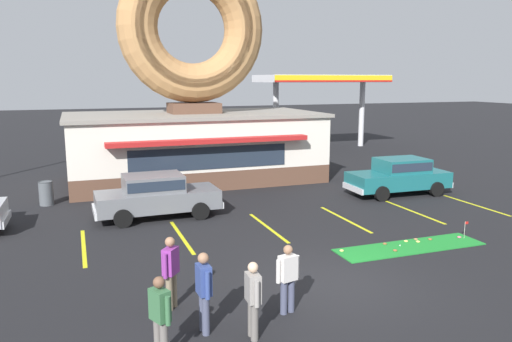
# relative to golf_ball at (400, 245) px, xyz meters

# --- Properties ---
(ground_plane) EXTENTS (160.00, 160.00, 0.00)m
(ground_plane) POSITION_rel_golf_ball_xyz_m (-3.18, -1.73, -0.05)
(ground_plane) COLOR black
(donut_shop_building) EXTENTS (12.30, 6.75, 10.96)m
(donut_shop_building) POSITION_rel_golf_ball_xyz_m (-3.45, 12.21, 3.69)
(donut_shop_building) COLOR brown
(donut_shop_building) RESTS_ON ground
(putting_mat) EXTENTS (4.73, 1.18, 0.03)m
(putting_mat) POSITION_rel_golf_ball_xyz_m (0.26, -0.13, -0.04)
(putting_mat) COLOR #1E842D
(putting_mat) RESTS_ON ground
(mini_donut_near_left) EXTENTS (0.13, 0.13, 0.04)m
(mini_donut_near_left) POSITION_rel_golf_ball_xyz_m (-0.34, 0.30, -0.00)
(mini_donut_near_left) COLOR brown
(mini_donut_near_left) RESTS_ON putting_mat
(mini_donut_near_right) EXTENTS (0.13, 0.13, 0.04)m
(mini_donut_near_right) POSITION_rel_golf_ball_xyz_m (0.84, 0.34, -0.00)
(mini_donut_near_right) COLOR #A5724C
(mini_donut_near_right) RESTS_ON putting_mat
(mini_donut_mid_left) EXTENTS (0.13, 0.13, 0.04)m
(mini_donut_mid_left) POSITION_rel_golf_ball_xyz_m (1.26, 0.18, -0.00)
(mini_donut_mid_left) COLOR brown
(mini_donut_mid_left) RESTS_ON putting_mat
(mini_donut_mid_centre) EXTENTS (0.13, 0.13, 0.04)m
(mini_donut_mid_centre) POSITION_rel_golf_ball_xyz_m (0.75, 0.12, -0.00)
(mini_donut_mid_centre) COLOR #E5C666
(mini_donut_mid_centre) RESTS_ON putting_mat
(mini_donut_mid_right) EXTENTS (0.13, 0.13, 0.04)m
(mini_donut_mid_right) POSITION_rel_golf_ball_xyz_m (2.28, 0.04, -0.00)
(mini_donut_mid_right) COLOR #D8667F
(mini_donut_mid_right) RESTS_ON putting_mat
(mini_donut_far_left) EXTENTS (0.13, 0.13, 0.04)m
(mini_donut_far_left) POSITION_rel_golf_ball_xyz_m (0.43, 0.29, -0.00)
(mini_donut_far_left) COLOR #E5C666
(mini_donut_far_left) RESTS_ON putting_mat
(mini_donut_far_centre) EXTENTS (0.13, 0.13, 0.04)m
(mini_donut_far_centre) POSITION_rel_golf_ball_xyz_m (-1.89, 0.21, -0.00)
(mini_donut_far_centre) COLOR #E5C666
(mini_donut_far_centre) RESTS_ON putting_mat
(mini_donut_far_right) EXTENTS (0.13, 0.13, 0.04)m
(mini_donut_far_right) POSITION_rel_golf_ball_xyz_m (-0.40, -0.32, -0.00)
(mini_donut_far_right) COLOR brown
(mini_donut_far_right) RESTS_ON putting_mat
(golf_ball) EXTENTS (0.04, 0.04, 0.04)m
(golf_ball) POSITION_rel_golf_ball_xyz_m (0.00, 0.00, 0.00)
(golf_ball) COLOR white
(golf_ball) RESTS_ON putting_mat
(putting_flag_pin) EXTENTS (0.13, 0.01, 0.55)m
(putting_flag_pin) POSITION_rel_golf_ball_xyz_m (2.42, -0.06, 0.39)
(putting_flag_pin) COLOR silver
(putting_flag_pin) RESTS_ON putting_mat
(car_grey) EXTENTS (4.59, 2.05, 1.60)m
(car_grey) POSITION_rel_golf_ball_xyz_m (-6.41, 5.87, 0.82)
(car_grey) COLOR slate
(car_grey) RESTS_ON ground
(car_teal) EXTENTS (4.60, 2.07, 1.60)m
(car_teal) POSITION_rel_golf_ball_xyz_m (4.24, 5.98, 0.82)
(car_teal) COLOR #196066
(car_teal) RESTS_ON ground
(pedestrian_blue_sweater_man) EXTENTS (0.26, 0.60, 1.68)m
(pedestrian_blue_sweater_man) POSITION_rel_golf_ball_xyz_m (-6.85, -3.01, 0.88)
(pedestrian_blue_sweater_man) COLOR #474C66
(pedestrian_blue_sweater_man) RESTS_ON ground
(pedestrian_hooded_kid) EXTENTS (0.26, 0.60, 1.57)m
(pedestrian_hooded_kid) POSITION_rel_golf_ball_xyz_m (-6.01, -3.55, 0.81)
(pedestrian_hooded_kid) COLOR slate
(pedestrian_hooded_kid) RESTS_ON ground
(pedestrian_leather_jacket_man) EXTENTS (0.37, 0.55, 1.60)m
(pedestrian_leather_jacket_man) POSITION_rel_golf_ball_xyz_m (-7.83, -3.73, 0.83)
(pedestrian_leather_jacket_man) COLOR slate
(pedestrian_leather_jacket_man) RESTS_ON ground
(pedestrian_clipboard_woman) EXTENTS (0.58, 0.32, 1.54)m
(pedestrian_clipboard_woman) POSITION_rel_golf_ball_xyz_m (-4.94, -2.79, 0.79)
(pedestrian_clipboard_woman) COLOR #474C66
(pedestrian_clipboard_woman) RESTS_ON ground
(pedestrian_beanie_man) EXTENTS (0.42, 0.49, 1.65)m
(pedestrian_beanie_man) POSITION_rel_golf_ball_xyz_m (-7.27, -1.72, 0.86)
(pedestrian_beanie_man) COLOR #7F7056
(pedestrian_beanie_man) RESTS_ON ground
(trash_bin) EXTENTS (0.57, 0.57, 0.97)m
(trash_bin) POSITION_rel_golf_ball_xyz_m (-10.30, 9.23, 0.45)
(trash_bin) COLOR #51565B
(trash_bin) RESTS_ON ground
(gas_station_canopy) EXTENTS (9.00, 4.46, 5.30)m
(gas_station_canopy) POSITION_rel_golf_ball_xyz_m (7.85, 20.60, 4.81)
(gas_station_canopy) COLOR silver
(gas_station_canopy) RESTS_ON ground
(parking_stripe_far_left) EXTENTS (0.12, 3.60, 0.01)m
(parking_stripe_far_left) POSITION_rel_golf_ball_xyz_m (-9.03, 3.27, -0.05)
(parking_stripe_far_left) COLOR yellow
(parking_stripe_far_left) RESTS_ON ground
(parking_stripe_left) EXTENTS (0.12, 3.60, 0.01)m
(parking_stripe_left) POSITION_rel_golf_ball_xyz_m (-6.03, 3.27, -0.05)
(parking_stripe_left) COLOR yellow
(parking_stripe_left) RESTS_ON ground
(parking_stripe_mid_left) EXTENTS (0.12, 3.60, 0.01)m
(parking_stripe_mid_left) POSITION_rel_golf_ball_xyz_m (-3.03, 3.27, -0.05)
(parking_stripe_mid_left) COLOR yellow
(parking_stripe_mid_left) RESTS_ON ground
(parking_stripe_centre) EXTENTS (0.12, 3.60, 0.01)m
(parking_stripe_centre) POSITION_rel_golf_ball_xyz_m (-0.03, 3.27, -0.05)
(parking_stripe_centre) COLOR yellow
(parking_stripe_centre) RESTS_ON ground
(parking_stripe_mid_right) EXTENTS (0.12, 3.60, 0.01)m
(parking_stripe_mid_right) POSITION_rel_golf_ball_xyz_m (2.97, 3.27, -0.05)
(parking_stripe_mid_right) COLOR yellow
(parking_stripe_mid_right) RESTS_ON ground
(parking_stripe_right) EXTENTS (0.12, 3.60, 0.01)m
(parking_stripe_right) POSITION_rel_golf_ball_xyz_m (5.97, 3.27, -0.05)
(parking_stripe_right) COLOR yellow
(parking_stripe_right) RESTS_ON ground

